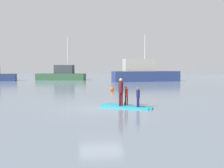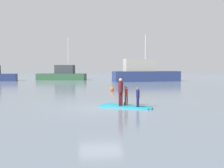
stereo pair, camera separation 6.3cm
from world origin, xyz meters
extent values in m
plane|color=gray|center=(0.00, 0.00, 0.00)|extent=(240.00, 240.00, 0.00)
cube|color=#1E9EB2|center=(1.57, 0.73, 0.05)|extent=(2.60, 2.19, 0.10)
cube|color=#1E9EB2|center=(2.74, -0.19, 0.05)|extent=(0.42, 0.45, 0.09)
cylinder|color=#4C1419|center=(1.70, 0.77, 0.37)|extent=(0.08, 0.08, 0.54)
cylinder|color=#4C1419|center=(1.56, 0.59, 0.37)|extent=(0.08, 0.08, 0.54)
cylinder|color=red|center=(1.63, 0.68, 0.86)|extent=(0.28, 0.28, 0.44)
sphere|color=#8C664C|center=(1.63, 0.68, 1.17)|extent=(0.13, 0.13, 0.13)
cylinder|color=black|center=(1.53, 0.55, 0.69)|extent=(0.03, 0.03, 1.18)
cube|color=black|center=(1.53, 0.55, 0.19)|extent=(0.11, 0.13, 0.18)
cube|color=#1E9EB2|center=(1.41, 0.17, 0.05)|extent=(2.93, 2.01, 0.10)
cube|color=#1E9EB2|center=(2.78, -0.62, 0.05)|extent=(0.40, 0.46, 0.09)
cylinder|color=#4C1419|center=(1.30, 0.43, 0.49)|extent=(0.12, 0.12, 0.79)
cylinder|color=#4C1419|center=(1.13, 0.13, 0.49)|extent=(0.12, 0.12, 0.79)
cylinder|color=#4C1419|center=(1.22, 0.28, 1.21)|extent=(0.40, 0.40, 0.65)
sphere|color=tan|center=(1.22, 0.28, 1.65)|extent=(0.19, 0.19, 0.19)
cylinder|color=black|center=(1.32, 0.47, 0.99)|extent=(0.03, 0.03, 1.78)
cube|color=black|center=(1.32, 0.47, 0.19)|extent=(0.10, 0.14, 0.18)
cylinder|color=#19194C|center=(2.20, -0.15, 0.37)|extent=(0.08, 0.08, 0.54)
cylinder|color=#19194C|center=(2.08, -0.35, 0.37)|extent=(0.08, 0.08, 0.54)
cylinder|color=#19194C|center=(2.14, -0.25, 0.87)|extent=(0.27, 0.27, 0.45)
sphere|color=#8C664C|center=(2.14, -0.25, 1.17)|extent=(0.13, 0.13, 0.13)
cylinder|color=black|center=(2.23, -0.10, 0.66)|extent=(0.03, 0.03, 1.12)
cube|color=black|center=(2.23, -0.10, 0.19)|extent=(0.10, 0.14, 0.18)
cube|color=navy|center=(10.22, 28.02, 0.86)|extent=(11.75, 4.07, 1.73)
cube|color=#B2AD9E|center=(8.94, 27.87, 2.77)|extent=(5.42, 2.52, 2.08)
cylinder|color=silver|center=(9.98, 27.99, 5.85)|extent=(0.12, 0.12, 4.09)
cube|color=#2D5638|center=(-4.48, 34.30, 0.62)|extent=(9.38, 4.40, 1.23)
cube|color=#33383D|center=(-3.85, 34.16, 2.03)|extent=(3.79, 2.55, 1.60)
cylinder|color=silver|center=(-3.17, 34.02, 5.43)|extent=(0.12, 0.12, 5.19)
sphere|color=orange|center=(2.10, 10.96, 0.22)|extent=(0.44, 0.44, 0.44)
camera|label=1|loc=(-1.31, -14.79, 2.40)|focal=41.28mm
camera|label=2|loc=(-1.25, -14.80, 2.40)|focal=41.28mm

